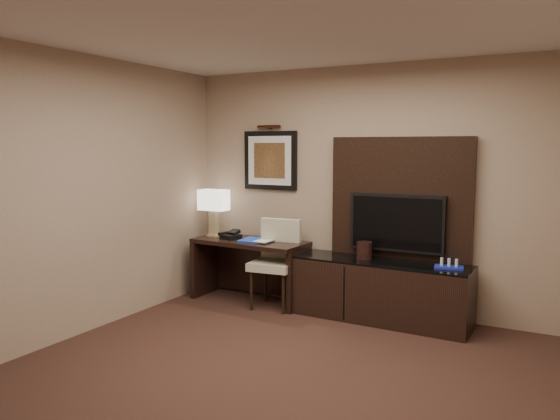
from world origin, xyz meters
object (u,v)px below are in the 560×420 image
Objects in this scene: credenza at (380,291)px; minibar_tray at (449,263)px; ice_bucket at (364,250)px; tv at (397,223)px; desk at (250,270)px; table_lamp at (214,212)px; desk_phone at (231,234)px; desk_chair at (274,264)px.

minibar_tray is at bearing 0.14° from credenza.
credenza is 0.45m from ice_bucket.
ice_bucket is (-0.19, 0.02, 0.41)m from credenza.
desk is at bearing -173.60° from tv.
tv is at bearing 3.66° from table_lamp.
desk_phone is at bearing -173.96° from tv.
table_lamp reaches higher than desk.
desk_phone is (0.28, -0.06, -0.24)m from table_lamp.
minibar_tray reaches higher than desk.
minibar_tray reaches higher than credenza.
desk_chair is at bearing -172.60° from credenza.
desk is 1.59m from credenza.
desk_chair is 1.08m from table_lamp.
table_lamp is at bearing -179.49° from credenza.
desk_chair reaches higher than minibar_tray.
table_lamp is (-2.13, 0.05, 0.70)m from credenza.
credenza is at bearing -1.26° from table_lamp.
tv reaches higher than credenza.
desk_phone reaches higher than minibar_tray.
tv is at bearing 21.81° from desk_phone.
desk is 1.45m from ice_bucket.
credenza is 6.81× the size of minibar_tray.
minibar_tray is (0.59, -0.21, -0.33)m from tv.
desk is 1.35× the size of tv.
desk_phone reaches higher than ice_bucket.
table_lamp is 1.96m from ice_bucket.
desk_phone is 1.66m from ice_bucket.
desk is 6.59× the size of desk_phone.
table_lamp is at bearing 178.64° from minibar_tray.
credenza is 8.99× the size of desk_phone.
desk is 1.83m from tv.
tv is 1.00× the size of desk_chair.
desk_phone is (-0.26, -0.02, 0.41)m from desk.
desk_phone is at bearing -173.13° from desk.
desk_chair is 4.87× the size of desk_phone.
tv is at bearing 7.47° from desk_chair.
ice_bucket is (1.40, 0.02, 0.36)m from desk.
desk is 4.99× the size of minibar_tray.
table_lamp reaches higher than desk_chair.
credenza is 1.85× the size of desk_chair.
minibar_tray is at bearing 2.73° from desk.
ice_bucket is at bearing -0.77° from table_lamp.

